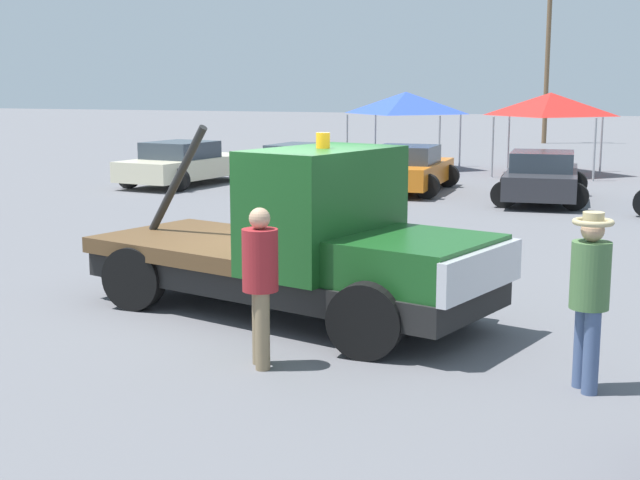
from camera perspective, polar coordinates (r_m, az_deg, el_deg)
ground_plane at (r=12.13m, az=-2.21°, el=-4.74°), size 160.00×160.00×0.00m
tow_truck at (r=11.71m, az=-0.86°, el=-0.47°), size 6.11×3.49×2.51m
person_near_truck at (r=9.30m, az=16.88°, el=-2.88°), size 0.41×0.41×1.84m
person_at_hood at (r=9.69m, az=-3.84°, el=-2.31°), size 0.39×0.39×1.77m
parked_car_cream at (r=27.73m, az=-8.69°, el=4.85°), size 2.89×4.86×1.34m
parked_car_silver at (r=26.27m, az=-0.90°, el=4.68°), size 2.70×4.61×1.34m
parked_car_orange at (r=25.79m, az=5.61°, el=4.53°), size 2.57×4.38×1.34m
parked_car_charcoal at (r=24.18m, az=14.01°, el=3.92°), size 2.64×4.59×1.34m
canopy_tent_blue at (r=32.71m, az=5.51°, el=8.73°), size 3.40×3.40×2.78m
canopy_tent_red at (r=31.50m, az=14.53°, el=8.41°), size 3.32×3.32×2.78m
utility_pole at (r=48.12m, az=14.39°, el=12.18°), size 2.20×0.24×9.82m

